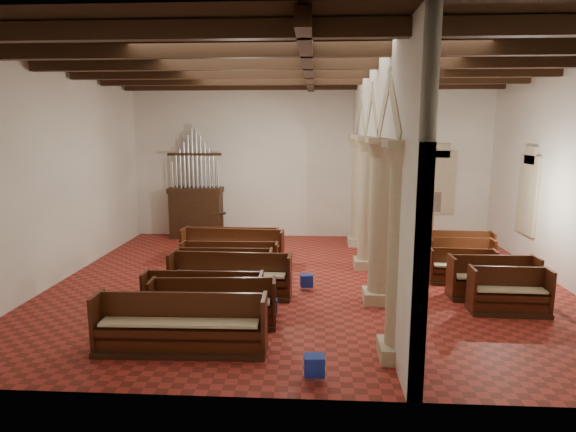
# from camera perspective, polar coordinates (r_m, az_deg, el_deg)

# --- Properties ---
(floor) EXTENTS (14.00, 14.00, 0.00)m
(floor) POSITION_cam_1_polar(r_m,az_deg,el_deg) (13.72, 2.30, -7.83)
(floor) COLOR #A02B23
(floor) RESTS_ON ground
(ceiling) EXTENTS (14.00, 14.00, 0.00)m
(ceiling) POSITION_cam_1_polar(r_m,az_deg,el_deg) (13.16, 2.49, 17.86)
(ceiling) COLOR black
(ceiling) RESTS_ON wall_back
(wall_back) EXTENTS (14.00, 0.02, 6.00)m
(wall_back) POSITION_cam_1_polar(r_m,az_deg,el_deg) (19.08, 2.68, 6.46)
(wall_back) COLOR white
(wall_back) RESTS_ON floor
(wall_front) EXTENTS (14.00, 0.02, 6.00)m
(wall_front) POSITION_cam_1_polar(r_m,az_deg,el_deg) (7.15, 1.62, 0.18)
(wall_front) COLOR white
(wall_front) RESTS_ON floor
(wall_left) EXTENTS (0.02, 12.00, 6.00)m
(wall_left) POSITION_cam_1_polar(r_m,az_deg,el_deg) (14.95, -25.62, 4.43)
(wall_left) COLOR white
(wall_left) RESTS_ON floor
(wall_right) EXTENTS (0.02, 12.00, 6.00)m
(wall_right) POSITION_cam_1_polar(r_m,az_deg,el_deg) (14.76, 30.77, 3.94)
(wall_right) COLOR white
(wall_right) RESTS_ON floor
(ceiling_beams) EXTENTS (13.80, 11.80, 0.30)m
(ceiling_beams) POSITION_cam_1_polar(r_m,az_deg,el_deg) (13.14, 2.49, 17.08)
(ceiling_beams) COLOR #331D10
(ceiling_beams) RESTS_ON wall_back
(arcade) EXTENTS (0.90, 11.90, 6.00)m
(arcade) POSITION_cam_1_polar(r_m,az_deg,el_deg) (13.16, 10.33, 7.07)
(arcade) COLOR #C9B695
(arcade) RESTS_ON floor
(window_right_b) EXTENTS (0.03, 1.00, 2.20)m
(window_right_b) POSITION_cam_1_polar(r_m,az_deg,el_deg) (17.08, 26.65, 2.24)
(window_right_b) COLOR #2F6A4F
(window_right_b) RESTS_ON wall_right
(window_back) EXTENTS (1.00, 0.03, 2.20)m
(window_back) POSITION_cam_1_polar(r_m,az_deg,el_deg) (19.73, 17.37, 3.79)
(window_back) COLOR #2F6A4F
(window_back) RESTS_ON wall_back
(pipe_organ) EXTENTS (2.10, 0.85, 4.40)m
(pipe_organ) POSITION_cam_1_polar(r_m,az_deg,el_deg) (19.34, -10.83, 1.48)
(pipe_organ) COLOR #331D10
(pipe_organ) RESTS_ON floor
(lectern) EXTENTS (0.51, 0.53, 1.10)m
(lectern) POSITION_cam_1_polar(r_m,az_deg,el_deg) (19.16, -8.04, -1.30)
(lectern) COLOR #311F0F
(lectern) RESTS_ON floor
(dossal_curtain) EXTENTS (1.80, 0.07, 2.17)m
(dossal_curtain) POSITION_cam_1_polar(r_m,az_deg,el_deg) (19.49, 12.98, 0.85)
(dossal_curtain) COLOR maroon
(dossal_curtain) RESTS_ON floor
(processional_banner) EXTENTS (0.46, 0.59, 2.11)m
(processional_banner) POSITION_cam_1_polar(r_m,az_deg,el_deg) (18.90, 16.83, -0.87)
(processional_banner) COLOR #331D10
(processional_banner) RESTS_ON floor
(hymnal_box_a) EXTENTS (0.37, 0.30, 0.35)m
(hymnal_box_a) POSITION_cam_1_polar(r_m,az_deg,el_deg) (8.62, 3.13, -17.24)
(hymnal_box_a) COLOR navy
(hymnal_box_a) RESTS_ON floor
(hymnal_box_b) EXTENTS (0.29, 0.24, 0.29)m
(hymnal_box_b) POSITION_cam_1_polar(r_m,az_deg,el_deg) (11.32, -2.01, -10.51)
(hymnal_box_b) COLOR navy
(hymnal_box_b) RESTS_ON floor
(hymnal_box_c) EXTENTS (0.37, 0.32, 0.32)m
(hymnal_box_c) POSITION_cam_1_polar(r_m,az_deg,el_deg) (12.99, 2.20, -7.66)
(hymnal_box_c) COLOR navy
(hymnal_box_c) RESTS_ON floor
(tube_heater_a) EXTENTS (1.09, 0.22, 0.11)m
(tube_heater_a) POSITION_cam_1_polar(r_m,az_deg,el_deg) (9.98, -6.47, -14.02)
(tube_heater_a) COLOR silver
(tube_heater_a) RESTS_ON floor
(tube_heater_b) EXTENTS (0.87, 0.21, 0.09)m
(tube_heater_b) POSITION_cam_1_polar(r_m,az_deg,el_deg) (10.85, -8.21, -12.02)
(tube_heater_b) COLOR silver
(tube_heater_b) RESTS_ON floor
(nave_pew_0) EXTENTS (3.32, 0.83, 1.14)m
(nave_pew_0) POSITION_cam_1_polar(r_m,az_deg,el_deg) (9.76, -12.58, -13.41)
(nave_pew_0) COLOR #331D10
(nave_pew_0) RESTS_ON floor
(nave_pew_1) EXTENTS (2.77, 0.89, 1.05)m
(nave_pew_1) POSITION_cam_1_polar(r_m,az_deg,el_deg) (10.81, -8.82, -11.05)
(nave_pew_1) COLOR #331D10
(nave_pew_1) RESTS_ON floor
(nave_pew_2) EXTENTS (2.77, 0.71, 1.01)m
(nave_pew_2) POSITION_cam_1_polar(r_m,az_deg,el_deg) (11.46, -9.99, -9.91)
(nave_pew_2) COLOR #331D10
(nave_pew_2) RESTS_ON floor
(nave_pew_3) EXTENTS (3.15, 0.84, 1.13)m
(nave_pew_3) POSITION_cam_1_polar(r_m,az_deg,el_deg) (12.55, -6.85, -7.84)
(nave_pew_3) COLOR #331D10
(nave_pew_3) RESTS_ON floor
(nave_pew_4) EXTENTS (2.69, 0.73, 0.99)m
(nave_pew_4) POSITION_cam_1_polar(r_m,az_deg,el_deg) (13.57, -7.56, -6.67)
(nave_pew_4) COLOR #331D10
(nave_pew_4) RESTS_ON floor
(nave_pew_5) EXTENTS (2.86, 0.69, 0.97)m
(nave_pew_5) POSITION_cam_1_polar(r_m,az_deg,el_deg) (14.41, -6.92, -5.68)
(nave_pew_5) COLOR #331D10
(nave_pew_5) RESTS_ON floor
(nave_pew_6) EXTENTS (3.31, 0.97, 1.12)m
(nave_pew_6) POSITION_cam_1_polar(r_m,az_deg,el_deg) (15.50, -6.61, -4.35)
(nave_pew_6) COLOR #331D10
(nave_pew_6) RESTS_ON floor
(nave_pew_7) EXTENTS (3.14, 0.68, 1.01)m
(nave_pew_7) POSITION_cam_1_polar(r_m,az_deg,el_deg) (16.28, -6.63, -3.77)
(nave_pew_7) COLOR #331D10
(nave_pew_7) RESTS_ON floor
(aisle_pew_0) EXTENTS (1.81, 0.77, 1.08)m
(aisle_pew_0) POSITION_cam_1_polar(r_m,az_deg,el_deg) (12.52, 24.69, -8.81)
(aisle_pew_0) COLOR #331D10
(aisle_pew_0) RESTS_ON floor
(aisle_pew_1) EXTENTS (2.20, 0.78, 1.09)m
(aisle_pew_1) POSITION_cam_1_polar(r_m,az_deg,el_deg) (13.40, 23.08, -7.47)
(aisle_pew_1) COLOR #331D10
(aisle_pew_1) RESTS_ON floor
(aisle_pew_2) EXTENTS (1.83, 0.76, 0.97)m
(aisle_pew_2) POSITION_cam_1_polar(r_m,az_deg,el_deg) (14.37, 19.92, -6.25)
(aisle_pew_2) COLOR #331D10
(aisle_pew_2) RESTS_ON floor
(aisle_pew_3) EXTENTS (1.90, 0.75, 1.06)m
(aisle_pew_3) POSITION_cam_1_polar(r_m,az_deg,el_deg) (15.32, 19.70, -5.11)
(aisle_pew_3) COLOR #331D10
(aisle_pew_3) RESTS_ON floor
(aisle_pew_4) EXTENTS (2.21, 0.83, 1.07)m
(aisle_pew_4) POSITION_cam_1_polar(r_m,az_deg,el_deg) (16.23, 19.37, -4.23)
(aisle_pew_4) COLOR #331D10
(aisle_pew_4) RESTS_ON floor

